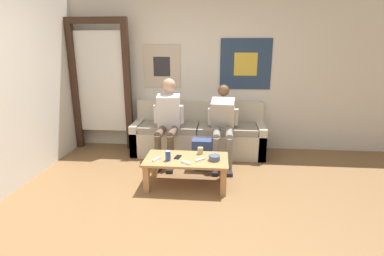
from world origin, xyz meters
name	(u,v)px	position (x,y,z in m)	size (l,w,h in m)	color
ground_plane	(160,221)	(0.00, 0.00, 0.00)	(18.00, 18.00, 0.00)	brown
wall_back	(186,73)	(0.00, 2.38, 1.28)	(10.00, 0.07, 2.55)	silver
door_frame	(101,78)	(-1.38, 2.16, 1.20)	(1.00, 0.10, 2.15)	#382319
couch	(198,136)	(0.25, 2.05, 0.29)	(2.11, 0.67, 0.83)	beige
coffee_table	(186,163)	(0.18, 0.83, 0.30)	(1.04, 0.56, 0.37)	#B27F4C
person_seated_adult	(168,118)	(-0.19, 1.68, 0.67)	(0.47, 0.80, 1.24)	brown
person_seated_teen	(223,122)	(0.64, 1.70, 0.62)	(0.47, 0.95, 1.14)	gray
backpack	(202,155)	(0.35, 1.39, 0.21)	(0.29, 0.23, 0.43)	navy
ceramic_bowl	(214,157)	(0.53, 0.79, 0.40)	(0.15, 0.15, 0.07)	#475B75
pillar_candle	(200,151)	(0.35, 1.00, 0.41)	(0.07, 0.07, 0.10)	tan
drink_can_blue	(168,156)	(-0.03, 0.74, 0.43)	(0.07, 0.07, 0.12)	#28479E
game_controller_near_left	(157,159)	(-0.17, 0.74, 0.38)	(0.09, 0.14, 0.03)	white
game_controller_near_right	(186,163)	(0.20, 0.66, 0.38)	(0.13, 0.12, 0.03)	white
game_controller_far_center	(200,160)	(0.36, 0.77, 0.38)	(0.13, 0.12, 0.03)	white
cell_phone	(178,157)	(0.07, 0.85, 0.37)	(0.09, 0.15, 0.01)	black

